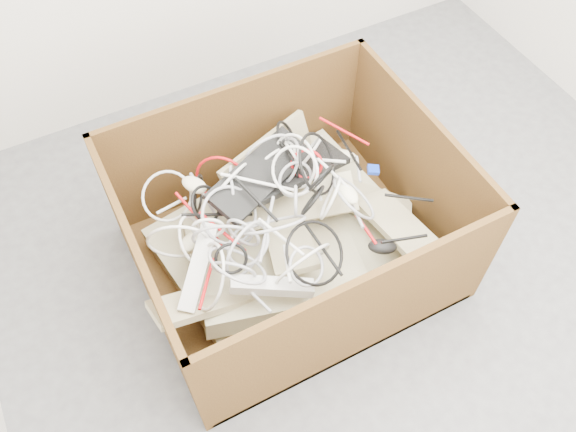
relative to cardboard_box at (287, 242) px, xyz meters
name	(u,v)px	position (x,y,z in m)	size (l,w,h in m)	color
ground	(383,288)	(0.29, -0.29, -0.15)	(3.00, 3.00, 0.00)	#4A4A4D
room_shell	(450,37)	(0.29, -0.29, 1.10)	(3.04, 3.04, 2.50)	beige
cardboard_box	(287,242)	(0.00, 0.00, 0.00)	(1.18, 0.99, 0.61)	#371F0D
keyboard_pile	(299,216)	(0.06, 0.02, 0.12)	(1.20, 0.91, 0.39)	tan
mice_scatter	(293,221)	(0.01, -0.04, 0.20)	(0.84, 0.72, 0.18)	beige
power_strip_left	(199,267)	(-0.38, -0.06, 0.19)	(0.33, 0.06, 0.04)	silver
power_strip_right	(272,286)	(-0.19, -0.25, 0.19)	(0.29, 0.06, 0.04)	silver
vga_plug	(373,170)	(0.40, 0.02, 0.21)	(0.04, 0.04, 0.02)	#0C2BB6
cable_tangle	(262,208)	(-0.09, 0.03, 0.25)	(1.08, 0.76, 0.44)	silver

